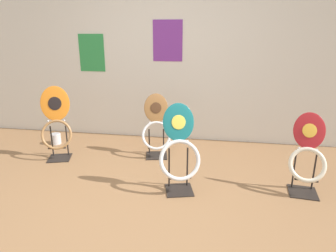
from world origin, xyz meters
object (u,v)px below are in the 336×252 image
Objects in this scene: toilet_seat_display_teal_sax at (179,154)px; paint_can at (56,138)px; toilet_seat_display_woodgrain at (156,129)px; toilet_seat_display_orange_sun at (56,126)px; toilet_seat_display_crimson_swirl at (307,158)px.

paint_can is (-2.00, 1.05, -0.33)m from toilet_seat_display_teal_sax.
toilet_seat_display_woodgrain is 1.61m from paint_can.
toilet_seat_display_orange_sun is 1.15× the size of toilet_seat_display_crimson_swirl.
toilet_seat_display_woodgrain is 1.85m from toilet_seat_display_crimson_swirl.
toilet_seat_display_crimson_swirl is (1.71, -0.70, 0.00)m from toilet_seat_display_woodgrain.
toilet_seat_display_orange_sun is 1.04× the size of toilet_seat_display_teal_sax.
toilet_seat_display_teal_sax reaches higher than toilet_seat_display_woodgrain.
toilet_seat_display_woodgrain is 0.99× the size of toilet_seat_display_crimson_swirl.
toilet_seat_display_orange_sun reaches higher than toilet_seat_display_crimson_swirl.
toilet_seat_display_woodgrain reaches higher than paint_can.
toilet_seat_display_crimson_swirl reaches higher than toilet_seat_display_woodgrain.
paint_can is at bearing 152.22° from toilet_seat_display_teal_sax.
toilet_seat_display_teal_sax is 2.28m from paint_can.
toilet_seat_display_orange_sun reaches higher than toilet_seat_display_teal_sax.
toilet_seat_display_woodgrain is at bearing 13.81° from toilet_seat_display_orange_sun.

